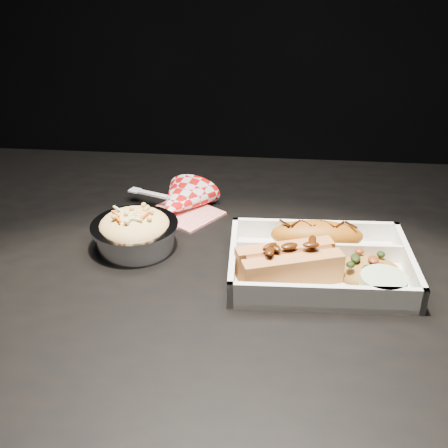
% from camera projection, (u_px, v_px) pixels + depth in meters
% --- Properties ---
extents(dining_table, '(1.20, 0.80, 0.75)m').
position_uv_depth(dining_table, '(253.00, 308.00, 0.87)').
color(dining_table, black).
rests_on(dining_table, ground).
extents(food_tray, '(0.26, 0.19, 0.04)m').
position_uv_depth(food_tray, '(319.00, 266.00, 0.79)').
color(food_tray, silver).
rests_on(food_tray, dining_table).
extents(fried_pastry, '(0.14, 0.06, 0.04)m').
position_uv_depth(fried_pastry, '(317.00, 235.00, 0.83)').
color(fried_pastry, '#A05610').
rests_on(fried_pastry, food_tray).
extents(hotdog, '(0.15, 0.10, 0.06)m').
position_uv_depth(hotdog, '(289.00, 262.00, 0.75)').
color(hotdog, '#BF7C41').
rests_on(hotdog, food_tray).
extents(fried_rice_mound, '(0.09, 0.08, 0.03)m').
position_uv_depth(fried_rice_mound, '(369.00, 264.00, 0.77)').
color(fried_rice_mound, '#AD7332').
rests_on(fried_rice_mound, food_tray).
extents(cupcake_liner, '(0.06, 0.06, 0.03)m').
position_uv_depth(cupcake_liner, '(383.00, 286.00, 0.72)').
color(cupcake_liner, '#A9C797').
rests_on(cupcake_liner, food_tray).
extents(foil_coleslaw_cup, '(0.13, 0.13, 0.07)m').
position_uv_depth(foil_coleslaw_cup, '(135.00, 230.00, 0.84)').
color(foil_coleslaw_cup, silver).
rests_on(foil_coleslaw_cup, dining_table).
extents(napkin_fork, '(0.18, 0.15, 0.10)m').
position_uv_depth(napkin_fork, '(180.00, 202.00, 0.95)').
color(napkin_fork, red).
rests_on(napkin_fork, dining_table).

